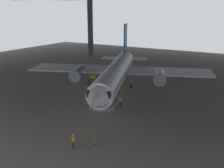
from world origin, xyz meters
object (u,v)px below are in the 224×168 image
Objects in this scene: traffic_cone_orange at (94,142)px; baggage_tug at (93,76)px; crew_worker_by_stairs at (121,101)px; airplane_main at (116,72)px; boarding_stairs at (102,105)px; crew_worker_near_nose at (73,140)px.

traffic_cone_orange is 28.98m from baggage_tug.
crew_worker_by_stairs is at bearing 105.33° from traffic_cone_orange.
airplane_main reaches higher than baggage_tug.
airplane_main reaches higher than boarding_stairs.
boarding_stairs is 10.35m from traffic_cone_orange.
boarding_stairs is 2.74× the size of crew_worker_near_nose.
crew_worker_by_stairs is (1.66, 2.54, 0.23)m from boarding_stairs.
baggage_tug is (-13.20, 12.22, -0.43)m from crew_worker_by_stairs.
crew_worker_near_nose is at bearing -82.13° from crew_worker_by_stairs.
crew_worker_near_nose is 1.00× the size of crew_worker_by_stairs.
crew_worker_by_stairs is at bearing 97.87° from crew_worker_near_nose.
crew_worker_near_nose is at bearing -72.43° from airplane_main.
traffic_cone_orange is at bearing -55.52° from baggage_tug.
baggage_tug is at bearing 147.72° from airplane_main.
boarding_stairs is at bearing 107.72° from crew_worker_near_nose.
baggage_tug is at bearing 137.22° from crew_worker_by_stairs.
crew_worker_near_nose is 2.44m from traffic_cone_orange.
baggage_tug reaches higher than traffic_cone_orange.
crew_worker_near_nose is at bearing -59.72° from baggage_tug.
crew_worker_by_stairs is (4.57, -6.77, -2.42)m from airplane_main.
baggage_tug is at bearing 124.48° from traffic_cone_orange.
traffic_cone_orange is at bearing -61.99° from boarding_stairs.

